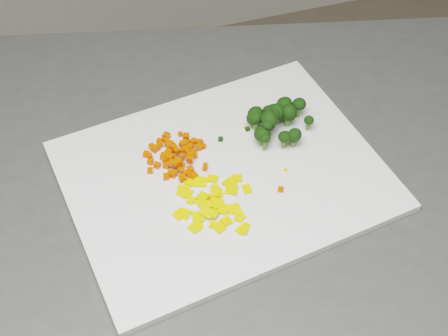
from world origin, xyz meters
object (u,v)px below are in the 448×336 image
object	(u,v)px
carrot_pile	(178,152)
broccoli_pile	(276,122)
counter_block	(249,313)
cutting_board	(224,175)
pepper_pile	(217,202)

from	to	relation	value
carrot_pile	broccoli_pile	xyz separation A→B (m)	(0.14, 0.00, 0.01)
counter_block	carrot_pile	size ratio (longest dim) A/B	9.70
broccoli_pile	cutting_board	bearing A→B (deg)	-153.40
cutting_board	pepper_pile	xyz separation A→B (m)	(-0.03, -0.05, 0.01)
counter_block	pepper_pile	xyz separation A→B (m)	(-0.08, -0.06, 0.47)
counter_block	broccoli_pile	distance (m)	0.49
counter_block	broccoli_pile	world-z (taller)	broccoli_pile
counter_block	carrot_pile	xyz separation A→B (m)	(-0.11, 0.03, 0.47)
cutting_board	counter_block	bearing A→B (deg)	14.09
counter_block	cutting_board	world-z (taller)	cutting_board
counter_block	pepper_pile	bearing A→B (deg)	-141.79
counter_block	carrot_pile	world-z (taller)	carrot_pile
counter_block	carrot_pile	distance (m)	0.49
carrot_pile	pepper_pile	bearing A→B (deg)	-73.71
counter_block	cutting_board	size ratio (longest dim) A/B	2.16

